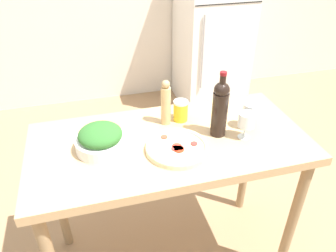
% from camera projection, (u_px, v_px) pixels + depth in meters
% --- Properties ---
extents(refrigerator, '(0.67, 0.73, 1.64)m').
position_uv_depth(refrigerator, '(212.00, 31.00, 3.44)').
color(refrigerator, white).
rests_on(refrigerator, ground_plane).
extents(prep_counter, '(1.38, 0.67, 0.93)m').
position_uv_depth(prep_counter, '(170.00, 158.00, 1.70)').
color(prep_counter, tan).
rests_on(prep_counter, ground_plane).
extents(wine_bottle, '(0.08, 0.08, 0.34)m').
position_uv_depth(wine_bottle, '(220.00, 108.00, 1.59)').
color(wine_bottle, black).
rests_on(wine_bottle, prep_counter).
extents(wine_glass_near, '(0.08, 0.08, 0.14)m').
position_uv_depth(wine_glass_near, '(246.00, 121.00, 1.59)').
color(wine_glass_near, silver).
rests_on(wine_glass_near, prep_counter).
extents(wine_glass_far, '(0.08, 0.08, 0.14)m').
position_uv_depth(wine_glass_far, '(251.00, 112.00, 1.67)').
color(wine_glass_far, silver).
rests_on(wine_glass_far, prep_counter).
extents(pepper_mill, '(0.05, 0.05, 0.25)m').
position_uv_depth(pepper_mill, '(166.00, 103.00, 1.69)').
color(pepper_mill, tan).
rests_on(pepper_mill, prep_counter).
extents(salad_bowl, '(0.24, 0.24, 0.13)m').
position_uv_depth(salad_bowl, '(101.00, 139.00, 1.54)').
color(salad_bowl, white).
rests_on(salad_bowl, prep_counter).
extents(homemade_pizza, '(0.30, 0.30, 0.03)m').
position_uv_depth(homemade_pizza, '(177.00, 147.00, 1.55)').
color(homemade_pizza, beige).
rests_on(homemade_pizza, prep_counter).
extents(salt_canister, '(0.08, 0.08, 0.12)m').
position_uv_depth(salt_canister, '(181.00, 111.00, 1.75)').
color(salt_canister, yellow).
rests_on(salt_canister, prep_counter).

